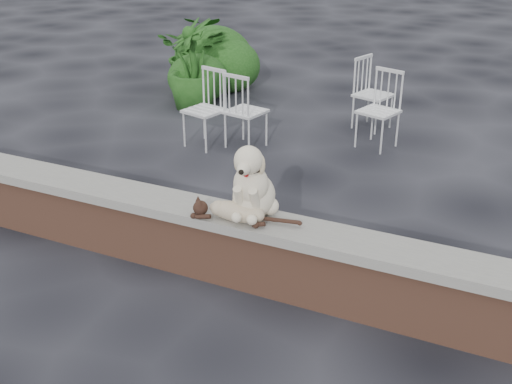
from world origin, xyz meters
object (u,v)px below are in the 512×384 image
at_px(chair_c, 246,110).
at_px(chair_d, 378,110).
at_px(potted_plant_b, 193,65).
at_px(cat, 236,211).
at_px(chair_e, 373,94).
at_px(dog, 254,178).
at_px(chair_b, 204,109).
at_px(potted_plant_a, 194,52).

distance_m(chair_c, chair_d, 1.60).
xyz_separation_m(chair_d, potted_plant_b, (-2.82, 0.41, 0.18)).
height_order(cat, chair_e, chair_e).
relative_size(chair_e, potted_plant_b, 0.73).
bearing_deg(chair_d, cat, -75.89).
bearing_deg(dog, chair_e, 84.96).
relative_size(chair_b, chair_c, 1.00).
height_order(dog, potted_plant_b, potted_plant_b).
bearing_deg(potted_plant_a, cat, -56.52).
height_order(chair_c, potted_plant_a, potted_plant_a).
bearing_deg(potted_plant_a, dog, -55.02).
bearing_deg(chair_e, potted_plant_b, 113.49).
distance_m(chair_b, potted_plant_a, 2.62).
bearing_deg(potted_plant_b, chair_d, -8.21).
bearing_deg(chair_d, potted_plant_b, -171.48).
bearing_deg(potted_plant_b, chair_c, -38.36).
xyz_separation_m(chair_e, chair_b, (-1.68, -1.53, 0.00)).
relative_size(cat, chair_d, 1.05).
bearing_deg(chair_c, chair_b, 32.55).
relative_size(chair_b, potted_plant_a, 0.79).
xyz_separation_m(chair_e, potted_plant_a, (-3.11, 0.67, 0.13)).
height_order(chair_e, chair_d, same).
xyz_separation_m(chair_b, chair_d, (1.92, 0.86, 0.00)).
bearing_deg(potted_plant_b, chair_b, -54.69).
distance_m(cat, potted_plant_b, 4.72).
height_order(chair_b, potted_plant_a, potted_plant_a).
distance_m(chair_b, potted_plant_b, 1.57).
distance_m(dog, potted_plant_b, 4.65).
distance_m(chair_d, potted_plant_b, 2.86).
height_order(dog, chair_e, dog).
relative_size(cat, potted_plant_b, 0.76).
bearing_deg(chair_c, dog, 128.43).
xyz_separation_m(chair_d, potted_plant_a, (-3.35, 1.34, 0.13)).
xyz_separation_m(cat, chair_c, (-1.29, 2.81, -0.19)).
bearing_deg(cat, chair_c, 107.26).
relative_size(dog, chair_b, 0.65).
xyz_separation_m(chair_c, chair_d, (1.45, 0.68, 0.00)).
relative_size(chair_e, chair_c, 1.00).
height_order(chair_c, chair_d, same).
xyz_separation_m(dog, chair_c, (-1.37, 2.66, -0.42)).
distance_m(dog, chair_d, 3.37).
distance_m(dog, chair_e, 4.03).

